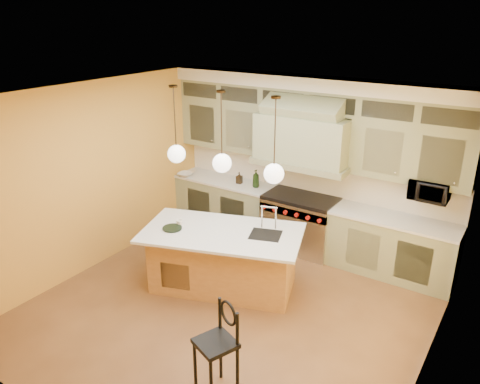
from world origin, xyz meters
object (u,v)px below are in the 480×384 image
Objects in this scene: kitchen_island at (224,258)px; counter_stool at (218,345)px; microwave at (430,190)px; range at (300,222)px.

kitchen_island reaches higher than counter_stool.
range is at bearing -176.88° from microwave.
microwave reaches higher than kitchen_island.
range is 3.51m from counter_stool.
kitchen_island reaches higher than range.
microwave reaches higher than counter_stool.
counter_stool is at bearing -75.27° from kitchen_island.
microwave is (1.20, 3.53, 0.83)m from counter_stool.
kitchen_island is 3.11m from microwave.
range is at bearing 58.14° from kitchen_island.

